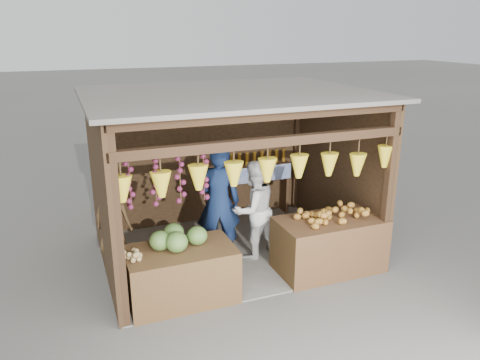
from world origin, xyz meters
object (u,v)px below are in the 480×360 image
man_standing (218,203)px  counter_right (329,244)px  counter_left (181,274)px  woman_standing (254,210)px  vendor_seated (112,219)px

man_standing → counter_right: bearing=160.4°
counter_left → man_standing: bearing=47.9°
counter_left → woman_standing: size_ratio=0.90×
counter_left → man_standing: 1.43m
vendor_seated → counter_right: bearing=-170.8°
man_standing → counter_left: bearing=62.3°
vendor_seated → woman_standing: bearing=-158.7°
man_standing → vendor_seated: size_ratio=1.66×
counter_right → man_standing: bearing=146.0°
counter_left → man_standing: (0.87, 0.97, 0.58)m
counter_right → man_standing: man_standing is taller
counter_left → vendor_seated: size_ratio=1.26×
woman_standing → counter_right: bearing=123.6°
counter_left → counter_right: size_ratio=0.90×
counter_left → counter_right: counter_right is taller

